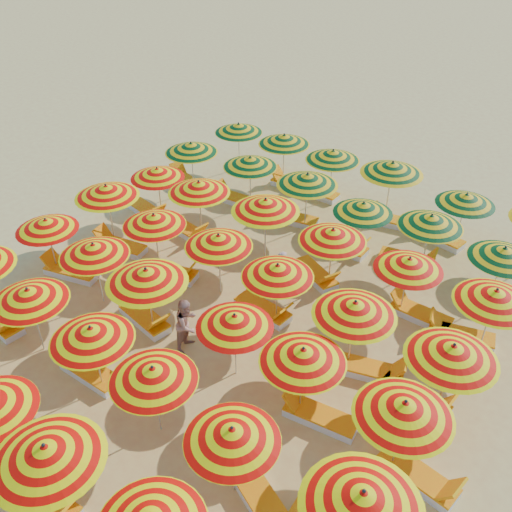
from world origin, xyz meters
name	(u,v)px	position (x,y,z in m)	size (l,w,h in m)	color
ground	(246,310)	(0.00, 0.00, 0.00)	(120.00, 120.00, 0.00)	#DFC263
umbrella_3	(46,453)	(0.99, -7.03, 1.97)	(2.47, 2.47, 2.24)	silver
umbrella_7	(28,295)	(-3.28, -4.44, 1.81)	(2.37, 2.37, 2.06)	silver
umbrella_8	(91,334)	(-0.96, -4.42, 1.82)	(2.51, 2.51, 2.07)	silver
umbrella_9	(153,374)	(1.01, -4.43, 1.78)	(2.25, 2.25, 2.02)	silver
umbrella_10	(232,435)	(3.28, -4.62, 1.76)	(2.25, 2.25, 2.00)	silver
umbrella_11	(363,499)	(5.90, -4.46, 1.99)	(2.82, 2.82, 2.26)	silver
umbrella_12	(46,225)	(-5.83, -2.06, 1.72)	(2.12, 2.12, 1.95)	silver
umbrella_13	(94,250)	(-3.55, -2.18, 1.82)	(2.51, 2.51, 2.06)	silver
umbrella_14	(146,276)	(-1.36, -2.29, 1.98)	(2.43, 2.43, 2.25)	silver
umbrella_15	(235,321)	(1.30, -2.07, 1.73)	(2.43, 2.43, 1.97)	silver
umbrella_16	(303,355)	(3.23, -2.12, 1.81)	(2.19, 2.19, 2.06)	silver
umbrella_17	(404,409)	(5.63, -2.22, 1.88)	(2.37, 2.37, 2.14)	silver
umbrella_18	(106,191)	(-5.68, 0.15, 1.92)	(2.40, 2.40, 2.19)	silver
umbrella_19	(154,220)	(-3.39, -0.04, 1.78)	(2.20, 2.20, 2.03)	silver
umbrella_20	(218,241)	(-1.10, 0.22, 1.82)	(2.33, 2.33, 2.07)	silver
umbrella_21	(278,271)	(1.03, 0.07, 1.81)	(2.14, 2.14, 2.05)	silver
umbrella_22	(355,309)	(3.42, -0.18, 1.91)	(2.48, 2.48, 2.17)	silver
umbrella_23	(453,352)	(5.80, -0.20, 1.91)	(2.58, 2.58, 2.17)	silver
umbrella_24	(157,173)	(-5.56, 2.27, 1.74)	(2.20, 2.20, 1.98)	silver
umbrella_25	(199,187)	(-3.54, 2.15, 1.89)	(2.38, 2.38, 2.15)	silver
umbrella_26	(266,205)	(-1.06, 2.40, 1.97)	(2.42, 2.42, 2.24)	silver
umbrella_27	(333,235)	(1.33, 2.36, 1.84)	(2.31, 2.31, 2.09)	silver
umbrella_28	(409,264)	(3.61, 2.49, 1.74)	(2.11, 2.11, 1.98)	silver
umbrella_29	(495,296)	(5.92, 2.32, 1.86)	(2.58, 2.58, 2.12)	silver
umbrella_30	(191,148)	(-5.90, 4.37, 1.83)	(2.27, 2.27, 2.08)	silver
umbrella_31	(250,162)	(-3.46, 4.77, 1.80)	(2.00, 2.00, 2.05)	silver
umbrella_32	(307,179)	(-1.01, 4.67, 1.92)	(2.48, 2.48, 2.18)	silver
umbrella_33	(363,208)	(1.22, 4.41, 1.74)	(2.21, 2.21, 1.97)	silver
umbrella_34	(431,221)	(3.24, 4.79, 1.82)	(2.10, 2.10, 2.07)	silver
umbrella_35	(504,253)	(5.48, 4.48, 1.76)	(2.06, 2.06, 2.00)	silver
umbrella_36	(239,128)	(-5.72, 6.98, 1.78)	(2.48, 2.48, 2.02)	silver
umbrella_37	(284,139)	(-3.56, 7.03, 1.84)	(2.21, 2.21, 2.09)	silver
umbrella_38	(333,155)	(-1.36, 6.93, 1.84)	(2.55, 2.55, 2.09)	silver
umbrella_39	(392,168)	(0.92, 6.97, 2.00)	(2.51, 2.51, 2.27)	silver
umbrella_40	(466,199)	(3.57, 6.84, 1.74)	(2.25, 2.25, 1.98)	silver
lounger_2	(44,502)	(0.48, -7.17, 0.15)	(1.78, 0.74, 0.69)	white
lounger_5	(0,322)	(-4.96, -4.60, 0.15)	(1.77, 0.71, 0.69)	white
lounger_6	(89,372)	(-1.56, -4.34, 0.15)	(1.75, 0.62, 0.69)	white
lounger_7	(258,494)	(3.78, -4.49, 0.15)	(1.82, 1.21, 0.69)	white
lounger_9	(71,271)	(-5.33, -1.94, 0.15)	(1.82, 1.02, 0.69)	white
lounger_10	(146,319)	(-1.87, -2.11, 0.15)	(1.80, 0.86, 0.69)	white
lounger_11	(319,416)	(3.74, -2.08, 0.15)	(1.80, 0.83, 0.69)	white
lounger_12	(419,477)	(6.22, -2.18, 0.15)	(1.79, 0.81, 0.69)	white
lounger_13	(120,246)	(-5.18, -0.06, 0.15)	(1.81, 0.91, 0.69)	white
lounger_14	(171,273)	(-2.79, -0.12, 0.15)	(1.82, 1.02, 0.69)	white
lounger_15	(264,310)	(0.53, 0.17, 0.15)	(1.77, 0.71, 0.69)	white
lounger_16	(371,370)	(4.02, -0.09, 0.15)	(1.83, 1.06, 0.69)	white
lounger_17	(416,399)	(5.30, -0.29, 0.15)	(1.77, 0.72, 0.69)	white
lounger_18	(148,211)	(-6.06, 2.08, 0.15)	(1.81, 0.89, 0.69)	white
lounger_19	(187,230)	(-4.04, 1.96, 0.15)	(1.79, 0.80, 0.69)	white
lounger_20	(316,274)	(0.82, 2.47, 0.15)	(1.82, 1.23, 0.69)	white
lounger_21	(419,314)	(4.11, 2.64, 0.15)	(1.74, 0.59, 0.69)	white
lounger_22	(459,335)	(5.32, 2.46, 0.15)	(1.83, 1.04, 0.69)	white
lounger_23	(187,181)	(-6.50, 4.62, 0.15)	(1.83, 1.04, 0.69)	white
lounger_24	(236,199)	(-4.06, 4.68, 0.15)	(1.77, 0.72, 0.69)	white
lounger_25	(293,218)	(-1.60, 4.80, 0.15)	(1.81, 0.92, 0.69)	white
lounger_26	(343,246)	(0.72, 4.30, 0.15)	(1.74, 0.59, 0.69)	white
lounger_27	(408,259)	(2.74, 4.89, 0.15)	(1.82, 0.93, 0.69)	white
lounger_28	(292,184)	(-3.06, 6.90, 0.15)	(1.77, 0.71, 0.69)	white
lounger_29	(316,192)	(-1.96, 6.92, 0.15)	(1.74, 0.61, 0.69)	white
lounger_30	(395,222)	(1.42, 6.76, 0.15)	(1.82, 0.93, 0.69)	white
lounger_31	(437,237)	(2.97, 6.71, 0.15)	(1.80, 0.84, 0.69)	white
beachgoer_a	(281,274)	(0.40, 1.17, 0.75)	(0.54, 0.36, 1.49)	tan
beachgoer_b	(187,324)	(-0.29, -2.07, 0.78)	(0.75, 0.59, 1.55)	tan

